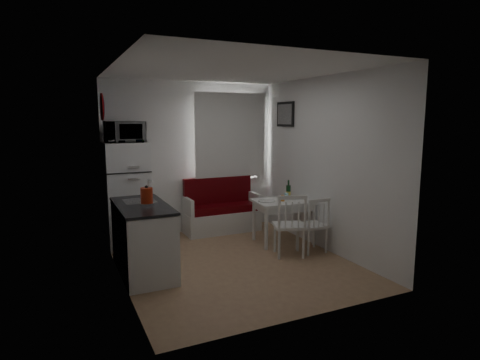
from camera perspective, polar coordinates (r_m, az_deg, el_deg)
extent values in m
cube|color=#9F7654|center=(5.70, -0.98, -11.57)|extent=(3.00, 3.50, 0.02)
cube|color=white|center=(5.38, -1.06, 15.39)|extent=(3.00, 3.50, 0.02)
cube|color=white|center=(7.01, -6.86, 3.13)|extent=(3.00, 0.02, 2.60)
cube|color=white|center=(3.87, 9.58, -1.44)|extent=(3.00, 0.02, 2.60)
cube|color=white|center=(4.97, -17.01, 0.54)|extent=(0.02, 3.50, 2.60)
cube|color=white|center=(6.15, 11.87, 2.22)|extent=(0.02, 3.50, 2.60)
cube|color=white|center=(7.21, -1.51, 5.93)|extent=(1.22, 0.06, 1.47)
cube|color=white|center=(7.14, -1.28, 6.30)|extent=(1.35, 0.02, 1.50)
cube|color=white|center=(5.35, -13.61, -8.31)|extent=(0.60, 1.30, 0.86)
cube|color=black|center=(5.24, -13.79, -3.54)|extent=(0.62, 1.32, 0.03)
cube|color=#99999E|center=(5.49, -14.09, -3.37)|extent=(0.40, 0.40, 0.10)
cylinder|color=silver|center=(5.66, -12.92, -1.11)|extent=(0.02, 0.02, 0.26)
cylinder|color=navy|center=(6.37, -18.97, 9.82)|extent=(0.03, 0.40, 0.40)
cube|color=black|center=(7.01, 6.44, 9.27)|extent=(0.04, 0.52, 0.42)
cube|color=white|center=(7.11, -2.57, -5.90)|extent=(1.32, 0.51, 0.37)
cube|color=#550509|center=(7.05, -2.58, -3.98)|extent=(1.26, 0.47, 0.12)
cube|color=#550509|center=(7.17, -3.19, -1.45)|extent=(1.26, 0.10, 0.47)
cube|color=white|center=(6.42, 6.23, -3.05)|extent=(0.99, 0.74, 0.04)
cube|color=white|center=(6.44, 6.22, -3.69)|extent=(0.88, 0.64, 0.11)
cylinder|color=white|center=(6.50, 6.18, -6.02)|extent=(0.06, 0.06, 0.65)
cube|color=white|center=(5.88, 6.99, -6.47)|extent=(0.54, 0.53, 0.04)
cube|color=white|center=(5.67, 8.03, -4.49)|extent=(0.40, 0.18, 0.45)
cube|color=white|center=(6.10, 10.17, -6.38)|extent=(0.39, 0.37, 0.04)
cube|color=white|center=(5.92, 11.16, -4.66)|extent=(0.37, 0.04, 0.41)
cube|color=white|center=(6.47, -15.78, -2.00)|extent=(0.65, 0.65, 1.62)
imported|color=white|center=(6.31, -16.07, 6.61)|extent=(0.58, 0.39, 0.32)
cylinder|color=#AD260D|center=(5.15, -13.13, -2.19)|extent=(0.18, 0.18, 0.24)
cylinder|color=orange|center=(6.34, 6.09, -2.58)|extent=(0.06, 0.06, 0.10)
cylinder|color=#7DC3D6|center=(6.49, 6.62, -2.29)|extent=(0.06, 0.06, 0.10)
cylinder|color=white|center=(6.29, 3.80, -3.01)|extent=(0.27, 0.27, 0.02)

